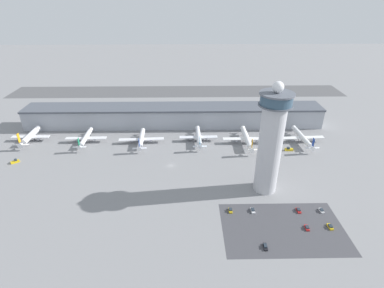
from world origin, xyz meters
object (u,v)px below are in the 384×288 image
airplane_gate_alpha (30,136)px  airplane_gate_delta (199,137)px  service_truck_catering (15,161)px  car_grey_coupe (265,247)px  car_silver_sedan (330,227)px  car_white_wagon (307,228)px  airplane_gate_charlie (141,139)px  airplane_gate_echo (247,139)px  car_green_van (253,210)px  airplane_gate_bravo (86,138)px  service_truck_fuel (289,149)px  car_black_suv (230,210)px  control_tower (271,141)px  car_blue_compact (321,210)px  car_yellow_taxi (298,210)px  airplane_gate_foxtrot (302,137)px

airplane_gate_alpha → airplane_gate_delta: bearing=-1.2°
service_truck_catering → car_grey_coupe: bearing=-26.9°
car_silver_sedan → airplane_gate_alpha: bearing=153.1°
car_grey_coupe → car_silver_sedan: 39.59m
car_white_wagon → airplane_gate_charlie: bearing=135.4°
airplane_gate_echo → car_green_van: (-11.07, -81.81, -4.06)m
airplane_gate_alpha → car_silver_sedan: (203.42, -103.00, -3.75)m
airplane_gate_bravo → airplane_gate_charlie: 45.30m
airplane_gate_charlie → airplane_gate_delta: (46.26, 2.54, 0.26)m
airplane_gate_alpha → service_truck_fuel: size_ratio=5.15×
airplane_gate_bravo → car_white_wagon: (144.78, -100.27, -3.60)m
airplane_gate_bravo → car_black_suv: bearing=-38.9°
airplane_gate_delta → car_green_van: bearing=-72.4°
control_tower → airplane_gate_alpha: control_tower is taller
car_blue_compact → car_white_wagon: 18.68m
airplane_gate_charlie → car_yellow_taxi: (99.64, -84.41, -3.29)m
service_truck_fuel → car_blue_compact: bearing=-92.4°
airplane_gate_echo → car_black_suv: airplane_gate_echo is taller
car_white_wagon → control_tower: bearing=112.2°
airplane_gate_bravo → service_truck_catering: bearing=-144.0°
airplane_gate_alpha → car_grey_coupe: size_ratio=6.85×
service_truck_fuel → car_yellow_taxi: size_ratio=1.42×
airplane_gate_echo → car_blue_compact: airplane_gate_echo is taller
car_grey_coupe → car_yellow_taxi: (25.01, 26.14, 0.01)m
service_truck_catering → airplane_gate_foxtrot: bearing=7.3°
control_tower → car_yellow_taxi: bearing=-56.1°
car_yellow_taxi → car_white_wagon: 13.72m
control_tower → car_blue_compact: bearing=-38.7°
service_truck_fuel → car_black_suv: bearing=-128.0°
airplane_gate_bravo → car_grey_coupe: (119.88, -112.69, -3.58)m
airplane_gate_alpha → airplane_gate_echo: (176.18, -7.53, 0.28)m
control_tower → car_green_van: (-11.40, -21.16, -33.38)m
car_grey_coupe → airplane_gate_charlie: bearing=124.0°
airplane_gate_bravo → car_blue_compact: bearing=-28.8°
airplane_gate_delta → car_white_wagon: bearing=-62.1°
airplane_gate_foxtrot → car_white_wagon: bearing=-107.4°
airplane_gate_alpha → airplane_gate_charlie: 91.53m
car_yellow_taxi → airplane_gate_delta: bearing=121.5°
airplane_gate_alpha → car_blue_compact: airplane_gate_alpha is taller
service_truck_fuel → car_grey_coupe: bearing=-113.0°
airplane_gate_bravo → car_white_wagon: airplane_gate_bravo is taller
car_green_van → car_silver_sedan: size_ratio=1.02×
car_green_van → car_yellow_taxi: (25.90, -0.46, -0.00)m
car_green_van → airplane_gate_charlie: bearing=131.3°
car_blue_compact → service_truck_fuel: bearing=87.6°
car_blue_compact → car_yellow_taxi: 12.95m
service_truck_catering → airplane_gate_alpha: bearing=96.9°
airplane_gate_echo → car_blue_compact: bearing=-71.4°
car_yellow_taxi → airplane_gate_echo: bearing=100.2°
control_tower → car_blue_compact: control_tower is taller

